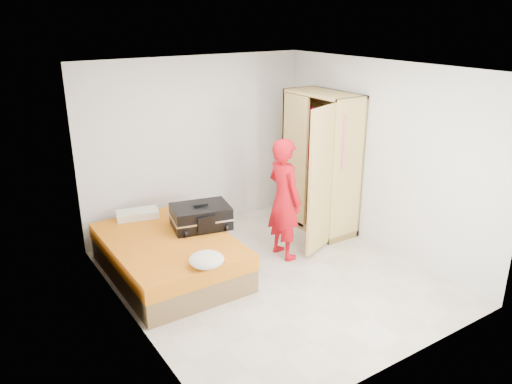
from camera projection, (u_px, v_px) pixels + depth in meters
room at (274, 180)px, 5.90m from camera, size 4.00×4.02×2.60m
bed at (169, 256)px, 6.35m from camera, size 1.42×2.02×0.50m
wardrobe at (321, 167)px, 7.42m from camera, size 1.14×1.39×2.10m
person at (284, 199)px, 6.64m from camera, size 0.41×0.61×1.66m
suitcase at (201, 217)px, 6.55m from camera, size 0.86×0.70×0.32m
round_cushion at (206, 260)px, 5.56m from camera, size 0.40×0.40×0.15m
pillow at (137, 214)px, 6.87m from camera, size 0.61×0.41×0.10m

